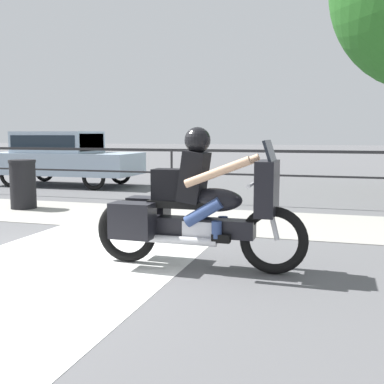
{
  "coord_description": "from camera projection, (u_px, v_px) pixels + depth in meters",
  "views": [
    {
      "loc": [
        3.51,
        -4.66,
        1.52
      ],
      "look_at": [
        1.87,
        0.74,
        0.83
      ],
      "focal_mm": 45.0,
      "sensor_mm": 36.0,
      "label": 1
    }
  ],
  "objects": [
    {
      "name": "ground_plane",
      "position": [
        20.0,
        264.0,
        5.62
      ],
      "size": [
        120.0,
        120.0,
        0.0
      ],
      "primitive_type": "plane",
      "color": "#565659"
    },
    {
      "name": "sidewalk_band",
      "position": [
        137.0,
        216.0,
        8.85
      ],
      "size": [
        44.0,
        2.4,
        0.01
      ],
      "primitive_type": "cube",
      "color": "#99968E",
      "rests_on": "ground"
    },
    {
      "name": "crosswalk_band",
      "position": [
        50.0,
        272.0,
        5.28
      ],
      "size": [
        2.73,
        6.0,
        0.01
      ],
      "primitive_type": "cube",
      "color": "silver",
      "rests_on": "ground"
    },
    {
      "name": "fence_railing",
      "position": [
        172.0,
        160.0,
        10.61
      ],
      "size": [
        36.0,
        0.05,
        1.18
      ],
      "color": "#232326",
      "rests_on": "ground"
    },
    {
      "name": "motorcycle",
      "position": [
        194.0,
        207.0,
        5.39
      ],
      "size": [
        2.46,
        0.76,
        1.59
      ],
      "rotation": [
        0.0,
        0.0,
        -0.07
      ],
      "color": "black",
      "rests_on": "ground"
    },
    {
      "name": "parked_car",
      "position": [
        63.0,
        155.0,
        13.94
      ],
      "size": [
        4.24,
        1.79,
        1.57
      ],
      "rotation": [
        0.0,
        0.0,
        -0.01
      ],
      "color": "#9EB2C6",
      "rests_on": "ground"
    },
    {
      "name": "trash_bin",
      "position": [
        23.0,
        184.0,
        9.66
      ],
      "size": [
        0.53,
        0.53,
        0.99
      ],
      "color": "black",
      "rests_on": "ground"
    }
  ]
}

